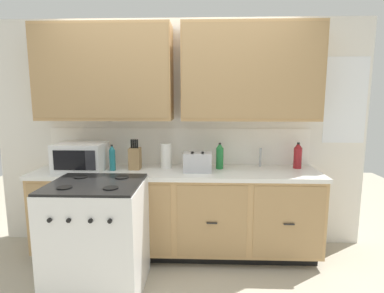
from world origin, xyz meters
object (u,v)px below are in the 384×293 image
object	(u,v)px
microwave	(81,157)
bottle_teal	(112,158)
bottle_green	(220,156)
paper_towel_roll	(166,156)
knife_block	(135,158)
stove_range	(98,237)
bottle_red	(298,156)
toaster	(198,162)

from	to	relation	value
microwave	bottle_teal	distance (m)	0.32
bottle_green	paper_towel_roll	bearing A→B (deg)	178.59
microwave	knife_block	xyz separation A→B (m)	(0.53, 0.08, -0.02)
stove_range	bottle_red	world-z (taller)	bottle_red
stove_range	toaster	bearing A→B (deg)	35.16
stove_range	toaster	xyz separation A→B (m)	(0.83, 0.58, 0.53)
paper_towel_roll	bottle_green	world-z (taller)	bottle_green
toaster	bottle_red	xyz separation A→B (m)	(1.04, 0.18, 0.04)
knife_block	bottle_teal	distance (m)	0.23
bottle_green	knife_block	bearing A→B (deg)	-176.68
toaster	stove_range	bearing A→B (deg)	-144.84
bottle_teal	bottle_green	world-z (taller)	bottle_green
toaster	bottle_red	world-z (taller)	bottle_red
bottle_teal	bottle_green	bearing A→B (deg)	6.18
toaster	bottle_green	bearing A→B (deg)	31.25
bottle_green	toaster	bearing A→B (deg)	-148.75
toaster	bottle_green	xyz separation A→B (m)	(0.23, 0.14, 0.04)
paper_towel_roll	bottle_teal	world-z (taller)	bottle_teal
microwave	bottle_red	bearing A→B (deg)	4.55
stove_range	bottle_green	bearing A→B (deg)	34.35
bottle_teal	bottle_red	xyz separation A→B (m)	(1.90, 0.16, 0.00)
paper_towel_roll	bottle_green	distance (m)	0.56
bottle_red	bottle_green	bearing A→B (deg)	-176.71
toaster	paper_towel_roll	distance (m)	0.37
knife_block	bottle_green	bearing A→B (deg)	3.32
microwave	paper_towel_roll	xyz separation A→B (m)	(0.85, 0.14, -0.01)
stove_range	toaster	world-z (taller)	toaster
bottle_red	bottle_green	size ratio (longest dim) A/B	1.00
toaster	bottle_teal	world-z (taller)	bottle_teal
bottle_teal	bottle_green	size ratio (longest dim) A/B	0.97
knife_block	bottle_red	distance (m)	1.69
toaster	paper_towel_roll	bearing A→B (deg)	155.41
toaster	paper_towel_roll	xyz separation A→B (m)	(-0.33, 0.15, 0.03)
microwave	bottle_teal	world-z (taller)	microwave
paper_towel_roll	bottle_teal	distance (m)	0.55
stove_range	microwave	distance (m)	0.89
toaster	bottle_red	distance (m)	1.06
microwave	bottle_red	distance (m)	2.23
knife_block	microwave	bearing A→B (deg)	-171.53
toaster	microwave	bearing A→B (deg)	179.61
paper_towel_roll	stove_range	bearing A→B (deg)	-124.10
stove_range	bottle_red	size ratio (longest dim) A/B	3.52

